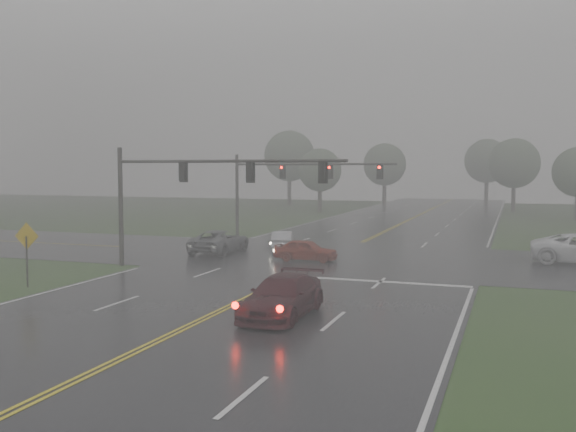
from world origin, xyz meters
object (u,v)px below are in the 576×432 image
at_px(sedan_red, 306,261).
at_px(signal_gantry_near, 186,183).
at_px(signal_gantry_far, 285,179).
at_px(car_grey, 220,253).
at_px(sedan_maroon, 282,317).
at_px(sedan_silver, 283,249).

relative_size(sedan_red, signal_gantry_near, 0.28).
height_order(sedan_red, signal_gantry_far, signal_gantry_far).
relative_size(car_grey, signal_gantry_near, 0.40).
xyz_separation_m(sedan_maroon, sedan_silver, (-6.68, 18.37, 0.00)).
relative_size(sedan_red, sedan_silver, 1.00).
relative_size(sedan_red, car_grey, 0.71).
bearing_deg(car_grey, sedan_maroon, 122.31).
xyz_separation_m(signal_gantry_near, signal_gantry_far, (-0.11, 15.81, -0.05)).
relative_size(sedan_silver, signal_gantry_near, 0.28).
bearing_deg(sedan_red, signal_gantry_far, 23.74).
distance_m(signal_gantry_near, signal_gantry_far, 15.81).
distance_m(sedan_maroon, sedan_red, 14.23).
height_order(sedan_silver, car_grey, car_grey).
distance_m(sedan_maroon, sedan_silver, 19.55).
relative_size(car_grey, signal_gantry_far, 0.41).
xyz_separation_m(sedan_maroon, signal_gantry_far, (-8.74, 24.48, 4.61)).
bearing_deg(sedan_maroon, signal_gantry_near, 134.94).
distance_m(sedan_red, car_grey, 6.54).
distance_m(sedan_maroon, signal_gantry_far, 26.40).
bearing_deg(signal_gantry_far, sedan_red, -64.12).
bearing_deg(signal_gantry_near, sedan_red, 45.14).
bearing_deg(car_grey, sedan_red, 165.49).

